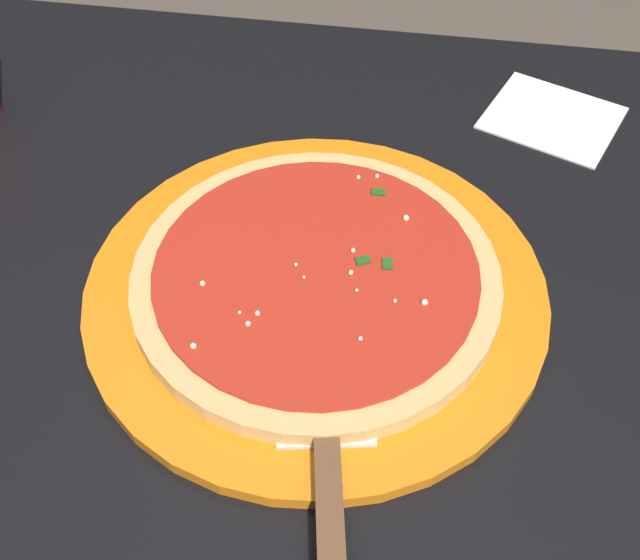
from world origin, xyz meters
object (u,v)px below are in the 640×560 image
(serving_plate, at_px, (320,291))
(pizza_server, at_px, (328,478))
(napkin_folded_right, at_px, (552,118))
(pizza, at_px, (320,278))

(serving_plate, relative_size, pizza_server, 1.69)
(serving_plate, distance_m, pizza_server, 0.17)
(serving_plate, distance_m, napkin_folded_right, 0.34)
(pizza, distance_m, napkin_folded_right, 0.34)
(pizza, bearing_deg, napkin_folded_right, -126.10)
(serving_plate, height_order, pizza_server, pizza_server)
(pizza, bearing_deg, pizza_server, 100.73)
(pizza, relative_size, napkin_folded_right, 2.37)
(napkin_folded_right, bearing_deg, serving_plate, 53.90)
(serving_plate, bearing_deg, pizza, -151.38)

